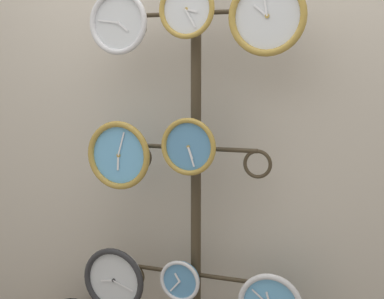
{
  "coord_description": "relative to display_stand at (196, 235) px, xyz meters",
  "views": [
    {
      "loc": [
        0.82,
        -1.82,
        1.48
      ],
      "look_at": [
        0.0,
        0.36,
        1.16
      ],
      "focal_mm": 50.0,
      "sensor_mm": 36.0,
      "label": 1
    }
  ],
  "objects": [
    {
      "name": "clock_middle_center",
      "position": [
        0.01,
        -0.11,
        0.43
      ],
      "size": [
        0.25,
        0.04,
        0.25
      ],
      "color": "#4C84B2"
    },
    {
      "name": "display_stand",
      "position": [
        0.0,
        0.0,
        0.0
      ],
      "size": [
        0.76,
        0.41,
        2.07
      ],
      "color": "#382D1E",
      "rests_on": "ground_plane"
    },
    {
      "name": "clock_top_center",
      "position": [
        -0.0,
        -0.11,
        1.0
      ],
      "size": [
        0.25,
        0.04,
        0.25
      ],
      "color": "silver"
    },
    {
      "name": "clock_bottom_left",
      "position": [
        -0.38,
        -0.08,
        -0.24
      ],
      "size": [
        0.32,
        0.04,
        0.32
      ],
      "color": "silver"
    },
    {
      "name": "clock_top_right",
      "position": [
        0.33,
        -0.09,
        0.96
      ],
      "size": [
        0.32,
        0.04,
        0.32
      ],
      "color": "silver"
    },
    {
      "name": "clock_middle_left",
      "position": [
        -0.34,
        -0.09,
        0.37
      ],
      "size": [
        0.32,
        0.04,
        0.32
      ],
      "color": "#60A8DB"
    },
    {
      "name": "clock_top_left",
      "position": [
        -0.32,
        -0.1,
        0.96
      ],
      "size": [
        0.28,
        0.04,
        0.28
      ],
      "color": "silver"
    },
    {
      "name": "shop_wall",
      "position": [
        0.0,
        0.16,
        0.64
      ],
      "size": [
        4.4,
        0.04,
        2.8
      ],
      "color": "#BCB2A3",
      "rests_on": "ground_plane"
    },
    {
      "name": "clock_bottom_center",
      "position": [
        -0.05,
        -0.08,
        -0.19
      ],
      "size": [
        0.19,
        0.04,
        0.19
      ],
      "color": "#4C84B2"
    }
  ]
}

